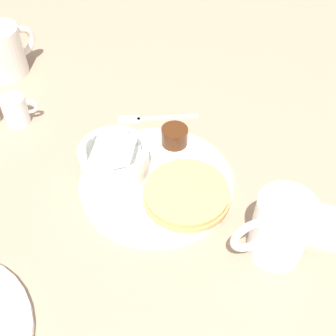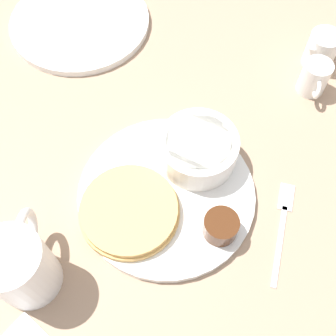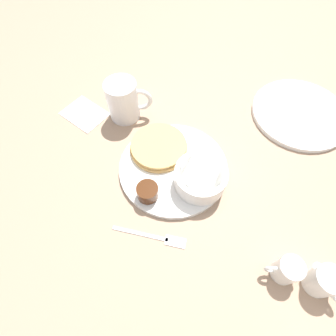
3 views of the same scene
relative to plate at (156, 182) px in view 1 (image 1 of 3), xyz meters
name	(u,v)px [view 1 (image 1 of 3)]	position (x,y,z in m)	size (l,w,h in m)	color
ground_plane	(156,184)	(0.00, 0.00, -0.01)	(4.00, 4.00, 0.00)	#9E7F66
plate	(156,182)	(0.00, 0.00, 0.00)	(0.25, 0.25, 0.01)	white
pancake_stack	(186,193)	(0.06, -0.01, 0.01)	(0.14, 0.14, 0.02)	tan
bowl	(114,158)	(-0.07, -0.01, 0.03)	(0.11, 0.11, 0.05)	white
syrup_cup	(175,136)	(-0.02, 0.09, 0.02)	(0.05, 0.05, 0.03)	#47230F
butter_ramekin	(109,154)	(-0.09, 0.00, 0.02)	(0.05, 0.05, 0.04)	white
coffee_mug	(279,228)	(0.21, -0.02, 0.05)	(0.09, 0.10, 0.10)	white
creamer_pitcher_near	(17,109)	(-0.30, 0.00, 0.02)	(0.05, 0.05, 0.06)	white
fork	(148,118)	(-0.10, 0.13, 0.00)	(0.13, 0.10, 0.00)	silver
second_mug	(1,51)	(-0.44, 0.11, 0.04)	(0.09, 0.13, 0.10)	silver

